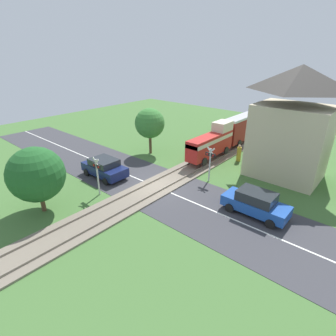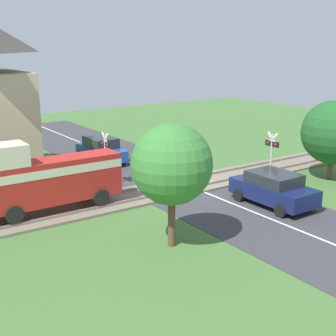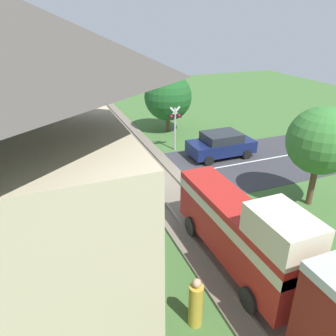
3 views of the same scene
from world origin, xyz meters
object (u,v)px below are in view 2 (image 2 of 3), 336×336
(car_near_crossing, at_px, (273,188))
(pedestrian_by_station, at_px, (1,192))
(crossing_signal_east_approach, at_px, (106,152))
(crossing_signal_west_approach, at_px, (272,152))
(car_far_side, at_px, (101,149))

(car_near_crossing, distance_m, pedestrian_by_station, 12.59)
(car_near_crossing, relative_size, crossing_signal_east_approach, 1.40)
(crossing_signal_west_approach, height_order, pedestrian_by_station, crossing_signal_west_approach)
(pedestrian_by_station, bearing_deg, car_near_crossing, -123.26)
(car_far_side, xyz_separation_m, pedestrian_by_station, (-5.04, 7.65, -0.09))
(car_far_side, relative_size, crossing_signal_west_approach, 1.43)
(car_near_crossing, distance_m, crossing_signal_east_approach, 8.75)
(crossing_signal_east_approach, height_order, pedestrian_by_station, crossing_signal_east_approach)
(car_far_side, distance_m, crossing_signal_west_approach, 11.00)
(crossing_signal_east_approach, bearing_deg, pedestrian_by_station, 91.90)
(car_near_crossing, distance_m, car_far_side, 12.29)
(car_near_crossing, relative_size, crossing_signal_west_approach, 1.40)
(car_near_crossing, height_order, crossing_signal_west_approach, crossing_signal_west_approach)
(crossing_signal_east_approach, relative_size, pedestrian_by_station, 1.76)
(car_near_crossing, xyz_separation_m, car_far_side, (11.94, 2.88, 0.01))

